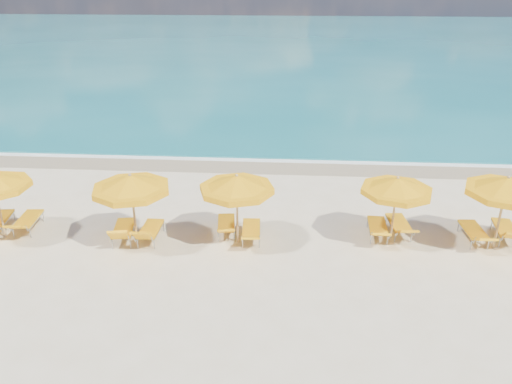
{
  "coord_description": "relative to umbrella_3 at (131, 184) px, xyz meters",
  "views": [
    {
      "loc": [
        1.09,
        -14.23,
        8.24
      ],
      "look_at": [
        0.0,
        1.5,
        1.2
      ],
      "focal_mm": 35.0,
      "sensor_mm": 36.0,
      "label": 1
    }
  ],
  "objects": [
    {
      "name": "ground_plane",
      "position": [
        3.78,
        0.28,
        -2.14
      ],
      "size": [
        120.0,
        120.0,
        0.0
      ],
      "primitive_type": "plane",
      "color": "beige"
    },
    {
      "name": "ocean",
      "position": [
        3.78,
        48.28,
        -2.14
      ],
      "size": [
        120.0,
        80.0,
        0.3
      ],
      "primitive_type": "cube",
      "color": "#13666D",
      "rests_on": "ground"
    },
    {
      "name": "wet_sand_band",
      "position": [
        3.78,
        7.68,
        -2.14
      ],
      "size": [
        120.0,
        2.6,
        0.01
      ],
      "primitive_type": "cube",
      "color": "tan",
      "rests_on": "ground"
    },
    {
      "name": "foam_line",
      "position": [
        3.78,
        8.48,
        -2.14
      ],
      "size": [
        120.0,
        1.2,
        0.03
      ],
      "primitive_type": "cube",
      "color": "white",
      "rests_on": "ground"
    },
    {
      "name": "whitecap_near",
      "position": [
        -2.22,
        17.28,
        -2.14
      ],
      "size": [
        14.0,
        0.36,
        0.05
      ],
      "primitive_type": "cube",
      "color": "white",
      "rests_on": "ground"
    },
    {
      "name": "whitecap_far",
      "position": [
        11.78,
        24.28,
        -2.14
      ],
      "size": [
        18.0,
        0.3,
        0.05
      ],
      "primitive_type": "cube",
      "color": "white",
      "rests_on": "ground"
    },
    {
      "name": "umbrella_3",
      "position": [
        0.0,
        0.0,
        0.0
      ],
      "size": [
        2.78,
        2.78,
        2.51
      ],
      "rotation": [
        0.0,
        0.0,
        -0.13
      ],
      "color": "tan",
      "rests_on": "ground"
    },
    {
      "name": "umbrella_4",
      "position": [
        3.28,
        0.35,
        -0.06
      ],
      "size": [
        2.63,
        2.63,
        2.44
      ],
      "rotation": [
        0.0,
        0.0,
        -0.09
      ],
      "color": "tan",
      "rests_on": "ground"
    },
    {
      "name": "umbrella_5",
      "position": [
        8.32,
        0.77,
        -0.15
      ],
      "size": [
        2.51,
        2.51,
        2.33
      ],
      "rotation": [
        0.0,
        0.0,
        0.09
      ],
      "color": "tan",
      "rests_on": "ground"
    },
    {
      "name": "umbrella_6",
      "position": [
        11.58,
        0.58,
        0.01
      ],
      "size": [
        2.58,
        2.58,
        2.52
      ],
      "rotation": [
        0.0,
        0.0,
        0.04
      ],
      "color": "tan",
      "rests_on": "ground"
    },
    {
      "name": "lounger_2_left",
      "position": [
        -5.04,
        0.72,
        -1.92
      ],
      "size": [
        0.86,
        1.8,
        0.8
      ],
      "rotation": [
        0.0,
        0.0,
        0.17
      ],
      "color": "#A5A8AD",
      "rests_on": "ground"
    },
    {
      "name": "lounger_2_right",
      "position": [
        -4.03,
        0.71,
        -1.91
      ],
      "size": [
        0.79,
        1.94,
        0.76
      ],
      "rotation": [
        0.0,
        0.0,
        0.1
      ],
      "color": "#A5A8AD",
      "rests_on": "ground"
    },
    {
      "name": "lounger_3_left",
      "position": [
        -0.51,
        0.25,
        -1.9
      ],
      "size": [
        0.9,
        1.91,
        0.91
      ],
      "rotation": [
        0.0,
        0.0,
        0.16
      ],
      "color": "#A5A8AD",
      "rests_on": "ground"
    },
    {
      "name": "lounger_3_right",
      "position": [
        0.37,
        0.29,
        -1.91
      ],
      "size": [
        0.64,
        1.79,
        0.87
      ],
      "rotation": [
        0.0,
        0.0,
        -0.01
      ],
      "color": "#A5A8AD",
      "rests_on": "ground"
    },
    {
      "name": "lounger_4_left",
      "position": [
        2.83,
        0.92,
        -1.92
      ],
      "size": [
        0.79,
        1.84,
        0.74
      ],
      "rotation": [
        0.0,
        0.0,
        0.12
      ],
      "color": "#A5A8AD",
      "rests_on": "ground"
    },
    {
      "name": "lounger_4_right",
      "position": [
        3.71,
        0.57,
        -1.92
      ],
      "size": [
        0.7,
        1.89,
        0.7
      ],
      "rotation": [
        0.0,
        0.0,
        0.06
      ],
      "color": "#A5A8AD",
      "rests_on": "ground"
    },
    {
      "name": "lounger_5_left",
      "position": [
        7.93,
        1.05,
        -1.92
      ],
      "size": [
        0.69,
        1.88,
        0.74
      ],
      "rotation": [
        0.0,
        0.0,
        -0.05
      ],
      "color": "#A5A8AD",
      "rests_on": "ground"
    },
    {
      "name": "lounger_5_right",
      "position": [
        8.68,
        1.3,
        -1.91
      ],
      "size": [
        0.76,
        1.92,
        0.74
      ],
      "rotation": [
        0.0,
        0.0,
        0.09
      ],
      "color": "#A5A8AD",
      "rests_on": "ground"
    },
    {
      "name": "lounger_6_left",
      "position": [
        11.05,
        0.98,
        -1.92
      ],
      "size": [
        0.69,
        1.9,
        0.72
      ],
      "rotation": [
        0.0,
        0.0,
        0.05
      ],
      "color": "#A5A8AD",
      "rests_on": "ground"
    },
    {
      "name": "lounger_6_right",
      "position": [
        12.13,
        1.16,
        -1.91
      ],
      "size": [
        0.85,
        1.91,
        0.83
      ],
      "rotation": [
        0.0,
        0.0,
        -0.13
      ],
      "color": "#A5A8AD",
      "rests_on": "ground"
    }
  ]
}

